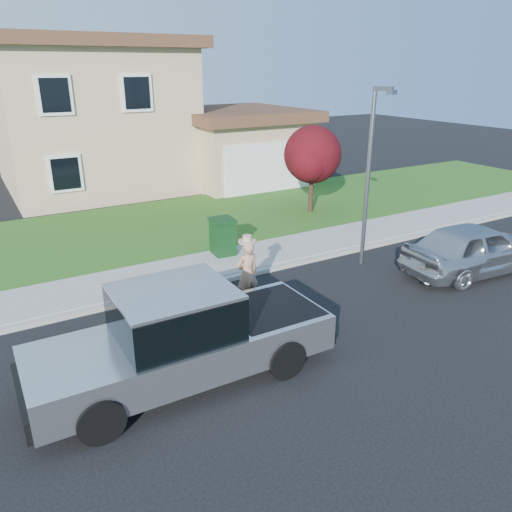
{
  "coord_description": "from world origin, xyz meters",
  "views": [
    {
      "loc": [
        -5.73,
        -8.53,
        5.64
      ],
      "look_at": [
        0.19,
        1.47,
        1.2
      ],
      "focal_mm": 35.0,
      "sensor_mm": 36.0,
      "label": 1
    }
  ],
  "objects_px": {
    "trash_bin": "(223,236)",
    "street_lamp": "(370,168)",
    "pickup_truck": "(182,338)",
    "ornamental_tree": "(313,157)",
    "sedan": "(475,248)",
    "woman": "(247,272)"
  },
  "relations": [
    {
      "from": "sedan",
      "to": "street_lamp",
      "type": "distance_m",
      "value": 3.79
    },
    {
      "from": "sedan",
      "to": "trash_bin",
      "type": "xyz_separation_m",
      "value": [
        -5.68,
        4.75,
        -0.04
      ]
    },
    {
      "from": "pickup_truck",
      "to": "trash_bin",
      "type": "bearing_deg",
      "value": 56.7
    },
    {
      "from": "pickup_truck",
      "to": "street_lamp",
      "type": "bearing_deg",
      "value": 21.91
    },
    {
      "from": "woman",
      "to": "sedan",
      "type": "relative_size",
      "value": 0.41
    },
    {
      "from": "ornamental_tree",
      "to": "trash_bin",
      "type": "xyz_separation_m",
      "value": [
        -5.38,
        -2.68,
        -1.57
      ]
    },
    {
      "from": "sedan",
      "to": "ornamental_tree",
      "type": "relative_size",
      "value": 1.3
    },
    {
      "from": "pickup_truck",
      "to": "ornamental_tree",
      "type": "xyz_separation_m",
      "value": [
        8.97,
        8.06,
        1.4
      ]
    },
    {
      "from": "sedan",
      "to": "trash_bin",
      "type": "height_order",
      "value": "sedan"
    },
    {
      "from": "ornamental_tree",
      "to": "trash_bin",
      "type": "bearing_deg",
      "value": -153.52
    },
    {
      "from": "woman",
      "to": "street_lamp",
      "type": "bearing_deg",
      "value": -175.71
    },
    {
      "from": "ornamental_tree",
      "to": "trash_bin",
      "type": "relative_size",
      "value": 3.04
    },
    {
      "from": "trash_bin",
      "to": "street_lamp",
      "type": "distance_m",
      "value": 4.84
    },
    {
      "from": "street_lamp",
      "to": "ornamental_tree",
      "type": "bearing_deg",
      "value": 54.38
    },
    {
      "from": "pickup_truck",
      "to": "woman",
      "type": "relative_size",
      "value": 3.17
    },
    {
      "from": "pickup_truck",
      "to": "sedan",
      "type": "bearing_deg",
      "value": 4.24
    },
    {
      "from": "ornamental_tree",
      "to": "trash_bin",
      "type": "distance_m",
      "value": 6.22
    },
    {
      "from": "woman",
      "to": "sedan",
      "type": "xyz_separation_m",
      "value": [
        6.63,
        -1.54,
        -0.11
      ]
    },
    {
      "from": "street_lamp",
      "to": "sedan",
      "type": "bearing_deg",
      "value": -58.94
    },
    {
      "from": "sedan",
      "to": "ornamental_tree",
      "type": "xyz_separation_m",
      "value": [
        -0.3,
        7.43,
        1.53
      ]
    },
    {
      "from": "woman",
      "to": "trash_bin",
      "type": "relative_size",
      "value": 1.63
    },
    {
      "from": "woman",
      "to": "street_lamp",
      "type": "distance_m",
      "value": 4.88
    }
  ]
}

